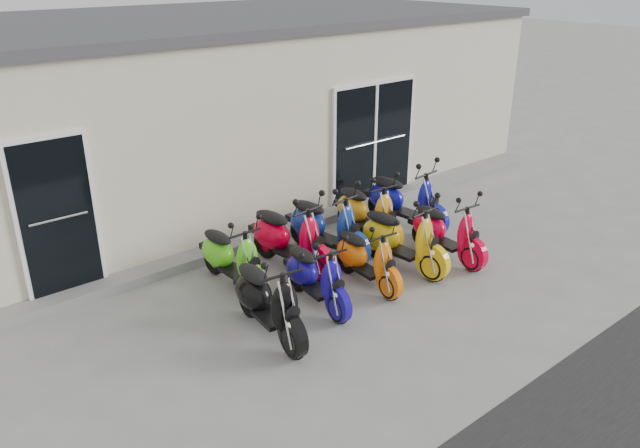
# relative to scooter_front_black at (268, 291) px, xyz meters

# --- Properties ---
(ground) EXTENTS (80.00, 80.00, 0.00)m
(ground) POSITION_rel_scooter_front_black_xyz_m (1.63, 0.36, -0.63)
(ground) COLOR gray
(ground) RESTS_ON ground
(building) EXTENTS (14.00, 6.00, 3.20)m
(building) POSITION_rel_scooter_front_black_xyz_m (1.63, 5.56, 0.97)
(building) COLOR beige
(building) RESTS_ON ground
(roof_cap) EXTENTS (14.20, 6.20, 0.16)m
(roof_cap) POSITION_rel_scooter_front_black_xyz_m (1.63, 5.56, 2.65)
(roof_cap) COLOR #3F3F42
(roof_cap) RESTS_ON building
(front_step) EXTENTS (14.00, 0.40, 0.15)m
(front_step) POSITION_rel_scooter_front_black_xyz_m (1.63, 2.38, -0.55)
(front_step) COLOR gray
(front_step) RESTS_ON ground
(door_left) EXTENTS (1.07, 0.08, 2.22)m
(door_left) POSITION_rel_scooter_front_black_xyz_m (-1.57, 2.53, 0.63)
(door_left) COLOR black
(door_left) RESTS_ON front_step
(door_right) EXTENTS (2.02, 0.08, 2.22)m
(door_right) POSITION_rel_scooter_front_black_xyz_m (4.23, 2.53, 0.63)
(door_right) COLOR black
(door_right) RESTS_ON front_step
(scooter_front_black) EXTENTS (0.80, 1.76, 1.26)m
(scooter_front_black) POSITION_rel_scooter_front_black_xyz_m (0.00, 0.00, 0.00)
(scooter_front_black) COLOR black
(scooter_front_black) RESTS_ON ground
(scooter_front_blue) EXTENTS (0.72, 1.59, 1.13)m
(scooter_front_blue) POSITION_rel_scooter_front_black_xyz_m (0.91, 0.18, -0.06)
(scooter_front_blue) COLOR #160A89
(scooter_front_blue) RESTS_ON ground
(scooter_front_orange_a) EXTENTS (0.67, 1.53, 1.10)m
(scooter_front_orange_a) POSITION_rel_scooter_front_black_xyz_m (1.82, 0.17, -0.08)
(scooter_front_orange_a) COLOR orange
(scooter_front_orange_a) RESTS_ON ground
(scooter_front_orange_b) EXTENTS (0.76, 1.77, 1.27)m
(scooter_front_orange_b) POSITION_rel_scooter_front_black_xyz_m (2.60, 0.23, 0.01)
(scooter_front_orange_b) COLOR yellow
(scooter_front_orange_b) RESTS_ON ground
(scooter_front_red) EXTENTS (0.69, 1.65, 1.19)m
(scooter_front_red) POSITION_rel_scooter_front_black_xyz_m (3.38, 0.02, -0.03)
(scooter_front_red) COLOR red
(scooter_front_red) RESTS_ON ground
(scooter_back_green) EXTENTS (0.63, 1.61, 1.18)m
(scooter_back_green) POSITION_rel_scooter_front_black_xyz_m (0.34, 1.37, -0.04)
(scooter_back_green) COLOR #56D71B
(scooter_back_green) RESTS_ON ground
(scooter_back_red) EXTENTS (0.82, 1.85, 1.32)m
(scooter_back_red) POSITION_rel_scooter_front_black_xyz_m (1.28, 1.27, 0.03)
(scooter_back_red) COLOR red
(scooter_back_red) RESTS_ON ground
(scooter_back_blue) EXTENTS (0.83, 1.81, 1.29)m
(scooter_back_blue) POSITION_rel_scooter_front_black_xyz_m (2.01, 1.29, 0.02)
(scooter_back_blue) COLOR navy
(scooter_back_blue) RESTS_ON ground
(scooter_back_yellow) EXTENTS (0.76, 1.76, 1.27)m
(scooter_back_yellow) POSITION_rel_scooter_front_black_xyz_m (2.92, 1.31, 0.01)
(scooter_back_yellow) COLOR orange
(scooter_back_yellow) RESTS_ON ground
(scooter_back_extra) EXTENTS (0.82, 1.85, 1.32)m
(scooter_back_extra) POSITION_rel_scooter_front_black_xyz_m (3.77, 1.27, 0.03)
(scooter_back_extra) COLOR #0D0F92
(scooter_back_extra) RESTS_ON ground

